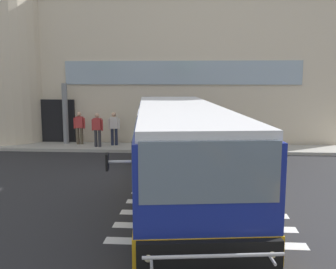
% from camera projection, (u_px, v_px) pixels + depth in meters
% --- Properties ---
extents(ground_plane, '(80.00, 90.00, 0.02)m').
position_uv_depth(ground_plane, '(148.00, 174.00, 14.38)').
color(ground_plane, '#232326').
rests_on(ground_plane, ground).
extents(bay_paint_stripes, '(4.40, 3.96, 0.01)m').
position_uv_depth(bay_paint_stripes, '(203.00, 214.00, 10.09)').
color(bay_paint_stripes, silver).
rests_on(bay_paint_stripes, ground).
extents(terminal_building, '(19.93, 13.80, 7.91)m').
position_uv_depth(terminal_building, '(159.00, 71.00, 25.25)').
color(terminal_building, beige).
rests_on(terminal_building, ground).
extents(boarding_curb, '(22.13, 2.00, 0.15)m').
position_uv_depth(boarding_curb, '(160.00, 148.00, 19.11)').
color(boarding_curb, '#9E9B93').
rests_on(boarding_curb, ground).
extents(entry_support_column, '(0.28, 0.28, 3.11)m').
position_uv_depth(entry_support_column, '(65.00, 114.00, 19.82)').
color(entry_support_column, slate).
rests_on(entry_support_column, boarding_curb).
extents(bus_main_foreground, '(4.09, 12.13, 2.70)m').
position_uv_depth(bus_main_foreground, '(180.00, 149.00, 11.98)').
color(bus_main_foreground, navy).
rests_on(bus_main_foreground, ground).
extents(passenger_near_column, '(0.59, 0.24, 1.68)m').
position_uv_depth(passenger_near_column, '(79.00, 126.00, 19.63)').
color(passenger_near_column, '#4C4233').
rests_on(passenger_near_column, boarding_curb).
extents(passenger_by_doorway, '(0.59, 0.27, 1.68)m').
position_uv_depth(passenger_by_doorway, '(97.00, 128.00, 18.88)').
color(passenger_by_doorway, '#2D2D33').
rests_on(passenger_by_doorway, boarding_curb).
extents(passenger_at_curb_edge, '(0.59, 0.40, 1.68)m').
position_uv_depth(passenger_at_curb_edge, '(114.00, 126.00, 19.39)').
color(passenger_at_curb_edge, '#1E2338').
rests_on(passenger_at_curb_edge, boarding_curb).
extents(safety_bollard_yellow, '(0.18, 0.18, 0.90)m').
position_uv_depth(safety_bollard_yellow, '(183.00, 145.00, 17.78)').
color(safety_bollard_yellow, yellow).
rests_on(safety_bollard_yellow, ground).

